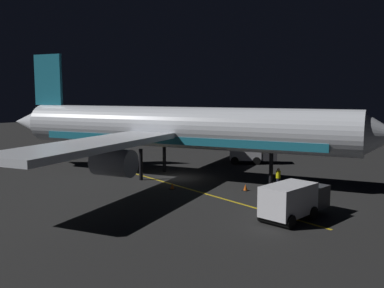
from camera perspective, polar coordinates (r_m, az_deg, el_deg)
name	(u,v)px	position (r m, az deg, el deg)	size (l,w,h in m)	color
ground_plane	(177,179)	(42.03, -1.97, -4.65)	(180.00, 180.00, 0.20)	black
apron_guide_stripe	(187,188)	(37.38, -0.66, -5.93)	(0.24, 28.82, 0.01)	gold
airliner	(171,129)	(41.62, -2.78, 2.00)	(38.79, 39.45, 12.45)	silver
baggage_truck	(293,201)	(29.06, 13.34, -7.36)	(5.69, 2.36, 2.40)	silver
catering_truck	(251,153)	(50.89, 7.81, -1.23)	(5.06, 5.47, 2.29)	silver
ground_crew_worker	(278,178)	(38.29, 11.40, -4.41)	(0.40, 0.40, 1.74)	black
traffic_cone_near_left	(172,186)	(37.17, -2.66, -5.63)	(0.50, 0.50, 0.55)	#EA590F
traffic_cone_near_right	(245,188)	(36.85, 7.13, -5.78)	(0.50, 0.50, 0.55)	#EA590F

